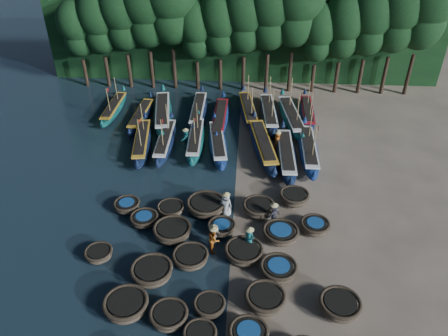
# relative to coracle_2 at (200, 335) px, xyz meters

# --- Properties ---
(ground) EXTENTS (120.00, 120.00, 0.00)m
(ground) POSITION_rel_coracle_2_xyz_m (1.19, 8.74, -0.36)
(ground) COLOR gray
(ground) RESTS_ON ground
(foliage_wall) EXTENTS (40.00, 3.00, 10.00)m
(foliage_wall) POSITION_rel_coracle_2_xyz_m (1.19, 32.24, 4.64)
(foliage_wall) COLOR black
(foliage_wall) RESTS_ON ground
(coracle_2) EXTENTS (1.88, 1.88, 0.63)m
(coracle_2) POSITION_rel_coracle_2_xyz_m (0.00, 0.00, 0.00)
(coracle_2) COLOR brown
(coracle_2) RESTS_ON ground
(coracle_3) EXTENTS (2.36, 2.36, 0.76)m
(coracle_3) POSITION_rel_coracle_2_xyz_m (2.29, 0.12, 0.08)
(coracle_3) COLOR brown
(coracle_3) RESTS_ON ground
(coracle_5) EXTENTS (2.38, 2.38, 0.84)m
(coracle_5) POSITION_rel_coracle_2_xyz_m (-3.88, 1.37, 0.12)
(coracle_5) COLOR brown
(coracle_5) RESTS_ON ground
(coracle_6) EXTENTS (2.17, 2.17, 0.72)m
(coracle_6) POSITION_rel_coracle_2_xyz_m (-1.64, 0.93, 0.05)
(coracle_6) COLOR brown
(coracle_6) RESTS_ON ground
(coracle_7) EXTENTS (1.77, 1.77, 0.64)m
(coracle_7) POSITION_rel_coracle_2_xyz_m (0.30, 1.70, 0.01)
(coracle_7) COLOR brown
(coracle_7) RESTS_ON ground
(coracle_8) EXTENTS (2.48, 2.48, 0.85)m
(coracle_8) POSITION_rel_coracle_2_xyz_m (3.11, 2.19, 0.12)
(coracle_8) COLOR brown
(coracle_8) RESTS_ON ground
(coracle_9) EXTENTS (2.59, 2.59, 0.80)m
(coracle_9) POSITION_rel_coracle_2_xyz_m (6.85, 2.05, 0.09)
(coracle_9) COLOR brown
(coracle_9) RESTS_ON ground
(coracle_10) EXTENTS (1.87, 1.87, 0.65)m
(coracle_10) POSITION_rel_coracle_2_xyz_m (-6.35, 4.89, 0.01)
(coracle_10) COLOR brown
(coracle_10) RESTS_ON ground
(coracle_11) EXTENTS (2.39, 2.39, 0.83)m
(coracle_11) POSITION_rel_coracle_2_xyz_m (-3.02, 3.65, 0.11)
(coracle_11) COLOR brown
(coracle_11) RESTS_ON ground
(coracle_12) EXTENTS (2.34, 2.34, 0.71)m
(coracle_12) POSITION_rel_coracle_2_xyz_m (-1.07, 4.91, 0.05)
(coracle_12) COLOR brown
(coracle_12) RESTS_ON ground
(coracle_13) EXTENTS (2.60, 2.60, 0.74)m
(coracle_13) POSITION_rel_coracle_2_xyz_m (1.95, 5.50, 0.06)
(coracle_13) COLOR brown
(coracle_13) RESTS_ON ground
(coracle_14) EXTENTS (2.28, 2.28, 0.78)m
(coracle_14) POSITION_rel_coracle_2_xyz_m (3.87, 4.27, 0.09)
(coracle_14) COLOR brown
(coracle_14) RESTS_ON ground
(coracle_15) EXTENTS (2.02, 2.02, 0.64)m
(coracle_15) POSITION_rel_coracle_2_xyz_m (-4.40, 8.03, 0.01)
(coracle_15) COLOR brown
(coracle_15) RESTS_ON ground
(coracle_16) EXTENTS (2.35, 2.35, 0.83)m
(coracle_16) POSITION_rel_coracle_2_xyz_m (-2.43, 6.92, 0.11)
(coracle_16) COLOR brown
(coracle_16) RESTS_ON ground
(coracle_17) EXTENTS (2.12, 2.12, 0.67)m
(coracle_17) POSITION_rel_coracle_2_xyz_m (0.54, 7.53, 0.03)
(coracle_17) COLOR brown
(coracle_17) RESTS_ON ground
(coracle_18) EXTENTS (2.53, 2.53, 0.73)m
(coracle_18) POSITION_rel_coracle_2_xyz_m (4.11, 7.20, 0.06)
(coracle_18) COLOR brown
(coracle_18) RESTS_ON ground
(coracle_19) EXTENTS (1.91, 1.91, 0.72)m
(coracle_19) POSITION_rel_coracle_2_xyz_m (6.26, 7.98, 0.05)
(coracle_19) COLOR brown
(coracle_19) RESTS_ON ground
(coracle_20) EXTENTS (1.98, 1.98, 0.66)m
(coracle_20) POSITION_rel_coracle_2_xyz_m (-5.81, 9.27, 0.02)
(coracle_20) COLOR brown
(coracle_20) RESTS_ON ground
(coracle_21) EXTENTS (2.14, 2.14, 0.63)m
(coracle_21) POSITION_rel_coracle_2_xyz_m (-2.88, 9.14, -0.00)
(coracle_21) COLOR brown
(coracle_21) RESTS_ON ground
(coracle_22) EXTENTS (3.11, 3.11, 0.84)m
(coracle_22) POSITION_rel_coracle_2_xyz_m (-0.62, 9.48, 0.12)
(coracle_22) COLOR brown
(coracle_22) RESTS_ON ground
(coracle_23) EXTENTS (2.40, 2.40, 0.82)m
(coracle_23) POSITION_rel_coracle_2_xyz_m (2.80, 9.45, 0.11)
(coracle_23) COLOR brown
(coracle_23) RESTS_ON ground
(coracle_24) EXTENTS (2.22, 2.22, 0.80)m
(coracle_24) POSITION_rel_coracle_2_xyz_m (5.18, 10.72, 0.10)
(coracle_24) COLOR brown
(coracle_24) RESTS_ON ground
(long_boat_2) EXTENTS (2.40, 7.87, 3.37)m
(long_boat_2) POSITION_rel_coracle_2_xyz_m (-6.51, 17.05, 0.17)
(long_boat_2) COLOR #0F1B37
(long_boat_2) RESTS_ON ground
(long_boat_3) EXTENTS (1.49, 7.74, 3.29)m
(long_boat_3) POSITION_rel_coracle_2_xyz_m (-4.67, 17.30, 0.16)
(long_boat_3) COLOR #0F1B37
(long_boat_3) RESTS_ON ground
(long_boat_4) EXTENTS (1.61, 7.72, 3.28)m
(long_boat_4) POSITION_rel_coracle_2_xyz_m (-2.26, 17.66, 0.16)
(long_boat_4) COLOR #0D4E4C
(long_boat_4) RESTS_ON ground
(long_boat_5) EXTENTS (2.47, 7.73, 1.37)m
(long_boat_5) POSITION_rel_coracle_2_xyz_m (-0.42, 17.20, 0.16)
(long_boat_5) COLOR navy
(long_boat_5) RESTS_ON ground
(long_boat_6) EXTENTS (3.01, 8.78, 1.57)m
(long_boat_6) POSITION_rel_coracle_2_xyz_m (3.17, 17.01, 0.24)
(long_boat_6) COLOR #0F1B37
(long_boat_6) RESTS_ON ground
(long_boat_7) EXTENTS (1.62, 8.35, 1.47)m
(long_boat_7) POSITION_rel_coracle_2_xyz_m (4.92, 15.77, 0.20)
(long_boat_7) COLOR #0F1B37
(long_boat_7) RESTS_ON ground
(long_boat_8) EXTENTS (1.50, 8.30, 3.52)m
(long_boat_8) POSITION_rel_coracle_2_xyz_m (6.69, 16.63, 0.20)
(long_boat_8) COLOR navy
(long_boat_8) RESTS_ON ground
(long_boat_9) EXTENTS (1.41, 7.28, 3.09)m
(long_boat_9) POSITION_rel_coracle_2_xyz_m (-10.36, 22.82, 0.13)
(long_boat_9) COLOR #0D4E4C
(long_boat_9) RESTS_ON ground
(long_boat_10) EXTENTS (1.65, 7.28, 1.28)m
(long_boat_10) POSITION_rel_coracle_2_xyz_m (-7.57, 21.52, 0.13)
(long_boat_10) COLOR #0F1B37
(long_boat_10) RESTS_ON ground
(long_boat_11) EXTENTS (3.02, 8.98, 1.60)m
(long_boat_11) POSITION_rel_coracle_2_xyz_m (-5.68, 21.94, 0.25)
(long_boat_11) COLOR #0D4E4C
(long_boat_11) RESTS_ON ground
(long_boat_12) EXTENTS (1.52, 8.11, 1.43)m
(long_boat_12) POSITION_rel_coracle_2_xyz_m (-2.59, 22.73, 0.18)
(long_boat_12) COLOR #0F1B37
(long_boat_12) RESTS_ON ground
(long_boat_13) EXTENTS (1.46, 7.94, 1.40)m
(long_boat_13) POSITION_rel_coracle_2_xyz_m (-0.53, 21.55, 0.17)
(long_boat_13) COLOR navy
(long_boat_13) RESTS_ON ground
(long_boat_14) EXTENTS (2.51, 8.02, 3.44)m
(long_boat_14) POSITION_rel_coracle_2_xyz_m (1.90, 23.09, 0.18)
(long_boat_14) COLOR #0F1B37
(long_boat_14) RESTS_ON ground
(long_boat_15) EXTENTS (2.00, 8.33, 3.55)m
(long_boat_15) POSITION_rel_coracle_2_xyz_m (3.75, 22.52, 0.20)
(long_boat_15) COLOR #0F1B37
(long_boat_15) RESTS_ON ground
(long_boat_16) EXTENTS (2.76, 8.64, 3.71)m
(long_boat_16) POSITION_rel_coracle_2_xyz_m (5.69, 21.96, 0.23)
(long_boat_16) COLOR #0D4E4C
(long_boat_16) RESTS_ON ground
(long_boat_17) EXTENTS (1.42, 7.33, 3.11)m
(long_boat_17) POSITION_rel_coracle_2_xyz_m (7.22, 23.09, 0.13)
(long_boat_17) COLOR #0F1B37
(long_boat_17) RESTS_ON ground
(fisherman_0) EXTENTS (1.01, 0.87, 1.95)m
(fisherman_0) POSITION_rel_coracle_2_xyz_m (0.71, 9.16, 0.57)
(fisherman_0) COLOR silver
(fisherman_0) RESTS_ON ground
(fisherman_1) EXTENTS (0.73, 0.65, 1.88)m
(fisherman_1) POSITION_rel_coracle_2_xyz_m (2.23, 6.08, 0.58)
(fisherman_1) COLOR #186466
(fisherman_1) RESTS_ON ground
(fisherman_2) EXTENTS (0.70, 0.86, 1.87)m
(fisherman_2) POSITION_rel_coracle_2_xyz_m (0.19, 6.02, 0.53)
(fisherman_2) COLOR #C26219
(fisherman_2) RESTS_ON ground
(fisherman_3) EXTENTS (1.17, 1.07, 1.77)m
(fisherman_3) POSITION_rel_coracle_2_xyz_m (3.71, 8.49, 0.47)
(fisherman_3) COLOR black
(fisherman_3) RESTS_ON ground
(fisherman_4) EXTENTS (0.91, 0.86, 1.72)m
(fisherman_4) POSITION_rel_coracle_2_xyz_m (0.12, 6.34, 0.47)
(fisherman_4) COLOR silver
(fisherman_4) RESTS_ON ground
(fisherman_5) EXTENTS (0.73, 1.48, 1.73)m
(fisherman_5) POSITION_rel_coracle_2_xyz_m (-3.02, 17.54, 0.45)
(fisherman_5) COLOR #186466
(fisherman_5) RESTS_ON ground
(fisherman_6) EXTENTS (0.66, 0.85, 1.76)m
(fisherman_6) POSITION_rel_coracle_2_xyz_m (4.32, 17.52, 0.49)
(fisherman_6) COLOR #C26219
(fisherman_6) RESTS_ON ground
(tree_0) EXTENTS (3.68, 3.68, 8.68)m
(tree_0) POSITION_rel_coracle_2_xyz_m (-14.81, 28.74, 5.61)
(tree_0) COLOR black
(tree_0) RESTS_ON ground
(tree_1) EXTENTS (4.09, 4.09, 9.65)m
(tree_1) POSITION_rel_coracle_2_xyz_m (-12.51, 28.74, 6.28)
(tree_1) COLOR black
(tree_1) RESTS_ON ground
(tree_2) EXTENTS (4.51, 4.51, 10.63)m
(tree_2) POSITION_rel_coracle_2_xyz_m (-10.21, 28.74, 6.96)
(tree_2) COLOR black
(tree_2) RESTS_ON ground
(tree_3) EXTENTS (4.92, 4.92, 11.60)m
(tree_3) POSITION_rel_coracle_2_xyz_m (-7.91, 28.74, 7.64)
(tree_3) COLOR black
(tree_3) RESTS_ON ground
(tree_4) EXTENTS (5.34, 5.34, 12.58)m
(tree_4) POSITION_rel_coracle_2_xyz_m (-5.61, 28.74, 8.31)
(tree_4) COLOR black
(tree_4) RESTS_ON ground
(tree_5) EXTENTS (3.68, 3.68, 8.68)m
(tree_5) POSITION_rel_coracle_2_xyz_m (-3.31, 28.74, 5.61)
(tree_5) COLOR black
(tree_5) RESTS_ON ground
(tree_6) EXTENTS (4.09, 4.09, 9.65)m
(tree_6) POSITION_rel_coracle_2_xyz_m (-1.01, 28.74, 6.28)
(tree_6) COLOR black
(tree_6) RESTS_ON ground
(tree_7) EXTENTS (4.51, 4.51, 10.63)m
(tree_7) POSITION_rel_coracle_2_xyz_m (1.29, 28.74, 6.96)
(tree_7) COLOR black
(tree_7) RESTS_ON ground
(tree_8) EXTENTS (4.92, 4.92, 11.60)m
(tree_8) POSITION_rel_coracle_2_xyz_m (3.59, 28.74, 7.64)
(tree_8) COLOR black
(tree_8) RESTS_ON ground
(tree_9) EXTENTS (5.34, 5.34, 12.58)m
(tree_9) POSITION_rel_coracle_2_xyz_m (5.89, 28.74, 8.31)
(tree_9) COLOR black
(tree_9) RESTS_ON ground
(tree_10) EXTENTS (3.68, 3.68, 8.68)m
(tree_10) POSITION_rel_coracle_2_xyz_m (8.19, 28.74, 5.61)
(tree_10) COLOR black
(tree_10) RESTS_ON ground
(tree_11) EXTENTS (4.09, 4.09, 9.65)m
(tree_11) POSITION_rel_coracle_2_xyz_m (10.49, 28.74, 6.28)
(tree_11) COLOR black
(tree_11) RESTS_ON ground
(tree_12) EXTENTS (4.51, 4.51, 10.63)m
(tree_12) POSITION_rel_coracle_2_xyz_m (12.79, 28.74, 6.96)
(tree_12) COLOR black
(tree_12) RESTS_ON ground
(tree_13) EXTENTS (4.92, 4.92, 11.60)m
(tree_13) POSITION_rel_coracle_2_xyz_m (15.09, 28.74, 7.64)
(tree_13) COLOR black
(tree_13) RESTS_ON ground
(tree_14) EXTENTS (5.34, 5.34, 12.58)m
(tree_14) POSITION_rel_coracle_2_xyz_m (17.39, 28.74, 8.31)
(tree_14) COLOR black
(tree_14) RESTS_ON ground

